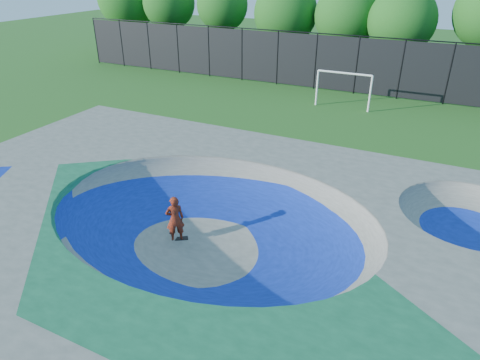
% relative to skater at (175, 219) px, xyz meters
% --- Properties ---
extents(ground, '(120.00, 120.00, 0.00)m').
position_rel_skater_xyz_m(ground, '(1.30, 0.10, -0.85)').
color(ground, '#225A19').
rests_on(ground, ground).
extents(skate_deck, '(22.00, 14.00, 1.50)m').
position_rel_skater_xyz_m(skate_deck, '(1.30, 0.10, -0.10)').
color(skate_deck, gray).
rests_on(skate_deck, ground).
extents(skater, '(0.73, 0.73, 1.70)m').
position_rel_skater_xyz_m(skater, '(0.00, 0.00, 0.00)').
color(skater, red).
rests_on(skater, ground).
extents(skateboard, '(0.75, 0.65, 0.05)m').
position_rel_skater_xyz_m(skateboard, '(0.00, 0.00, -0.83)').
color(skateboard, black).
rests_on(skateboard, ground).
extents(soccer_goal, '(3.55, 0.12, 2.35)m').
position_rel_skater_xyz_m(soccer_goal, '(1.38, 17.22, 0.78)').
color(soccer_goal, white).
rests_on(soccer_goal, ground).
extents(fence, '(48.09, 0.09, 4.04)m').
position_rel_skater_xyz_m(fence, '(1.30, 21.10, 1.25)').
color(fence, black).
rests_on(fence, ground).
extents(treeline, '(52.75, 7.15, 8.29)m').
position_rel_skater_xyz_m(treeline, '(-1.19, 26.52, 4.08)').
color(treeline, '#3F2F1F').
rests_on(treeline, ground).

